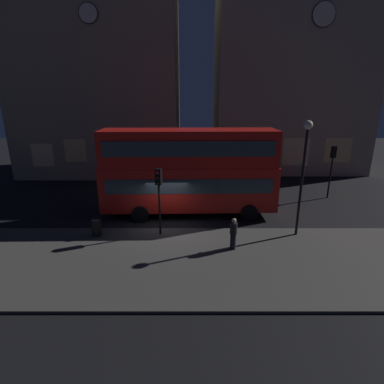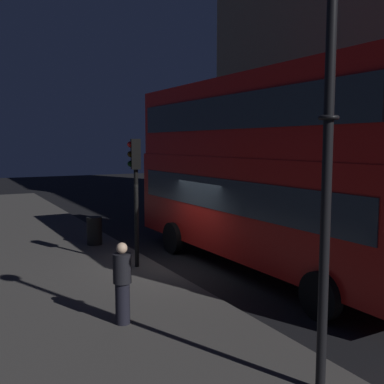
% 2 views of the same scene
% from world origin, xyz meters
% --- Properties ---
extents(ground_plane, '(80.00, 80.00, 0.00)m').
position_xyz_m(ground_plane, '(0.00, 0.00, 0.00)').
color(ground_plane, black).
extents(sidewalk_slab, '(44.00, 7.05, 0.12)m').
position_xyz_m(sidewalk_slab, '(0.00, -3.98, 0.06)').
color(sidewalk_slab, '#423F3D').
rests_on(sidewalk_slab, ground).
extents(building_with_clock, '(14.95, 8.83, 19.24)m').
position_xyz_m(building_with_clock, '(-7.40, 14.69, 9.62)').
color(building_with_clock, tan).
rests_on(building_with_clock, ground).
extents(building_plain_facade, '(14.66, 8.56, 19.70)m').
position_xyz_m(building_plain_facade, '(11.26, 15.98, 9.85)').
color(building_plain_facade, tan).
rests_on(building_plain_facade, ground).
extents(double_decker_bus, '(11.05, 2.97, 5.46)m').
position_xyz_m(double_decker_bus, '(1.30, 2.04, 3.05)').
color(double_decker_bus, red).
rests_on(double_decker_bus, ground).
extents(traffic_light_near_kerb, '(0.38, 0.39, 3.66)m').
position_xyz_m(traffic_light_near_kerb, '(-0.26, -1.15, 2.76)').
color(traffic_light_near_kerb, black).
rests_on(traffic_light_near_kerb, sidewalk_slab).
extents(traffic_light_far_side, '(0.37, 0.39, 3.94)m').
position_xyz_m(traffic_light_far_side, '(11.79, 5.42, 2.84)').
color(traffic_light_far_side, black).
rests_on(traffic_light_far_side, ground).
extents(street_lamp, '(0.45, 0.45, 6.13)m').
position_xyz_m(street_lamp, '(7.21, -1.24, 4.35)').
color(street_lamp, black).
rests_on(street_lamp, sidewalk_slab).
extents(pedestrian, '(0.36, 0.36, 1.63)m').
position_xyz_m(pedestrian, '(3.52, -2.91, 0.95)').
color(pedestrian, black).
rests_on(pedestrian, sidewalk_slab).
extents(litter_bin, '(0.53, 0.53, 0.98)m').
position_xyz_m(litter_bin, '(-3.68, -1.37, 0.61)').
color(litter_bin, black).
rests_on(litter_bin, sidewalk_slab).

